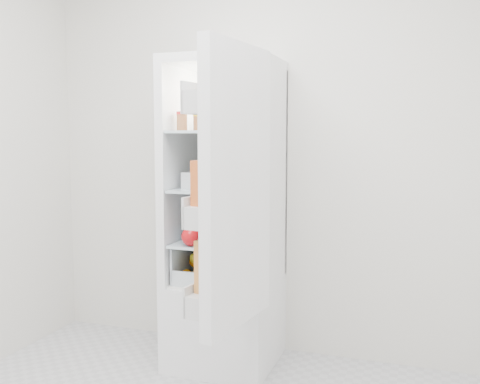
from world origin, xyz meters
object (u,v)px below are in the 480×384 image
at_px(red_cabbage, 251,226).
at_px(fridge_door, 232,193).
at_px(refrigerator, 228,252).
at_px(mushroom_bowl, 197,233).

bearing_deg(red_cabbage, fridge_door, -79.84).
bearing_deg(refrigerator, red_cabbage, 3.22).
bearing_deg(mushroom_bowl, fridge_door, -52.49).
relative_size(red_cabbage, fridge_door, 0.13).
bearing_deg(fridge_door, refrigerator, 30.00).
height_order(mushroom_bowl, fridge_door, fridge_door).
distance_m(refrigerator, mushroom_bowl, 0.22).
xyz_separation_m(refrigerator, fridge_door, (0.26, -0.64, 0.43)).
height_order(refrigerator, mushroom_bowl, refrigerator).
relative_size(mushroom_bowl, fridge_door, 0.12).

